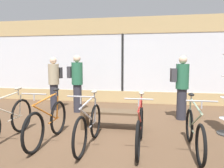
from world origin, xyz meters
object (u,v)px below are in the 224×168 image
at_px(bicycle_far_left, 6,120).
at_px(customer_by_window, 54,82).
at_px(bicycle_center, 89,126).
at_px(customer_near_rack, 77,81).
at_px(bicycle_far_right, 194,131).
at_px(display_bench, 112,114).
at_px(customer_mid_floor, 181,85).
at_px(bicycle_left, 48,123).
at_px(bicycle_right, 140,128).

xyz_separation_m(bicycle_far_left, customer_by_window, (-0.26, 2.77, 0.52)).
bearing_deg(bicycle_center, customer_near_rack, 113.97).
bearing_deg(customer_by_window, bicycle_far_right, -34.58).
distance_m(bicycle_far_left, display_bench, 2.25).
height_order(bicycle_center, customer_mid_floor, customer_mid_floor).
xyz_separation_m(bicycle_far_left, bicycle_left, (0.88, 0.04, -0.01)).
relative_size(bicycle_right, customer_mid_floor, 0.99).
bearing_deg(customer_near_rack, bicycle_left, -83.31).
height_order(bicycle_left, bicycle_right, bicycle_left).
distance_m(bicycle_center, customer_mid_floor, 3.03).
bearing_deg(bicycle_far_left, bicycle_center, -0.44).
bearing_deg(customer_near_rack, bicycle_far_right, -39.30).
bearing_deg(bicycle_far_left, bicycle_left, 2.34).
bearing_deg(bicycle_far_right, customer_by_window, 145.42).
bearing_deg(bicycle_right, bicycle_far_right, 0.19).
bearing_deg(bicycle_left, display_bench, 44.26).
bearing_deg(bicycle_left, customer_by_window, 112.59).
height_order(bicycle_left, display_bench, bicycle_left).
distance_m(bicycle_right, display_bench, 1.23).
distance_m(bicycle_left, customer_mid_floor, 3.61).
relative_size(bicycle_far_left, bicycle_far_right, 1.07).
bearing_deg(bicycle_far_right, bicycle_far_left, -178.54).
relative_size(bicycle_left, bicycle_far_right, 1.03).
height_order(display_bench, customer_near_rack, customer_near_rack).
bearing_deg(bicycle_far_left, customer_near_rack, 77.40).
distance_m(customer_by_window, customer_mid_floor, 3.96).
bearing_deg(customer_by_window, bicycle_right, -42.41).
bearing_deg(display_bench, customer_mid_floor, 34.50).
relative_size(bicycle_left, display_bench, 1.25).
distance_m(display_bench, customer_by_window, 2.85).
bearing_deg(customer_by_window, display_bench, -37.01).
relative_size(bicycle_center, customer_mid_floor, 0.98).
height_order(customer_near_rack, customer_mid_floor, customer_near_rack).
xyz_separation_m(bicycle_far_left, bicycle_center, (1.74, -0.01, -0.02)).
relative_size(customer_near_rack, customer_by_window, 1.04).
xyz_separation_m(bicycle_right, customer_by_window, (-2.94, 2.69, 0.56)).
xyz_separation_m(display_bench, customer_near_rack, (-1.39, 1.49, 0.60)).
xyz_separation_m(bicycle_far_left, customer_mid_floor, (3.66, 2.26, 0.53)).
distance_m(bicycle_center, bicycle_far_right, 1.90).
bearing_deg(bicycle_right, customer_near_rack, 130.02).
relative_size(bicycle_left, bicycle_right, 1.02).
bearing_deg(bicycle_right, customer_by_window, 137.59).
distance_m(bicycle_left, bicycle_right, 1.80).
xyz_separation_m(customer_by_window, customer_mid_floor, (3.93, -0.51, 0.01)).
bearing_deg(customer_mid_floor, display_bench, -145.50).
bearing_deg(customer_mid_floor, bicycle_far_left, -148.31).
relative_size(display_bench, customer_by_window, 0.82).
height_order(bicycle_far_right, display_bench, bicycle_far_right).
bearing_deg(bicycle_center, customer_by_window, 125.62).
height_order(bicycle_far_left, display_bench, bicycle_far_left).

